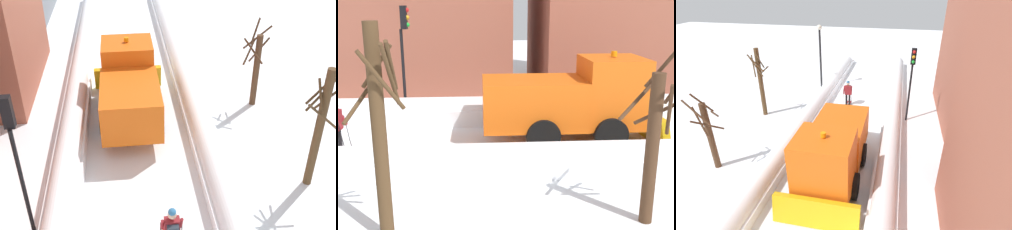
% 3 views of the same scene
% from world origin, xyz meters
% --- Properties ---
extents(ground_plane, '(80.00, 80.00, 0.00)m').
position_xyz_m(ground_plane, '(0.00, 10.00, 0.00)').
color(ground_plane, white).
extents(snowbank_left, '(1.10, 36.00, 1.09)m').
position_xyz_m(snowbank_left, '(-2.55, 10.00, 0.49)').
color(snowbank_left, white).
rests_on(snowbank_left, ground).
extents(snowbank_right, '(1.10, 36.00, 0.91)m').
position_xyz_m(snowbank_right, '(2.55, 10.00, 0.37)').
color(snowbank_right, white).
rests_on(snowbank_right, ground).
extents(plow_truck, '(3.20, 5.98, 3.12)m').
position_xyz_m(plow_truck, '(-0.22, 10.17, 1.48)').
color(plow_truck, orange).
rests_on(plow_truck, ground).
extents(traffic_light_pole, '(0.28, 0.42, 4.56)m').
position_xyz_m(traffic_light_pole, '(-3.41, 4.10, 3.19)').
color(traffic_light_pole, black).
rests_on(traffic_light_pole, ground).
extents(bare_tree_near, '(1.10, 1.11, 4.36)m').
position_xyz_m(bare_tree_near, '(5.68, 5.12, 2.30)').
color(bare_tree_near, '#4F3820').
rests_on(bare_tree_near, ground).
extents(bare_tree_mid, '(1.33, 1.56, 3.94)m').
position_xyz_m(bare_tree_mid, '(5.35, 10.66, 1.83)').
color(bare_tree_mid, '#4B301E').
rests_on(bare_tree_mid, ground).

